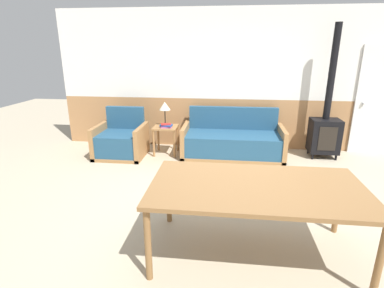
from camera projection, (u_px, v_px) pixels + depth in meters
The scene contains 10 objects.
ground_plane at pixel (240, 211), 3.77m from camera, with size 16.00×16.00×0.00m, color #B2A58C.
wall_back at pixel (239, 81), 5.85m from camera, with size 7.20×0.06×2.70m.
couch at pixel (232, 142), 5.65m from camera, with size 1.88×0.85×0.88m.
armchair at pixel (121, 142), 5.65m from camera, with size 0.89×0.80×0.89m.
side_table at pixel (166, 132), 5.71m from camera, with size 0.45×0.45×0.55m.
table_lamp at pixel (165, 108), 5.65m from camera, with size 0.21×0.21×0.45m.
book_stack at pixel (166, 126), 5.59m from camera, with size 0.24×0.18×0.07m.
dining_table at pixel (257, 191), 2.80m from camera, with size 1.99×1.06×0.74m.
wood_stove at pixel (325, 127), 5.50m from camera, with size 0.52×0.41×2.38m.
entry_door at pixel (381, 101), 5.60m from camera, with size 0.92×0.09×2.03m.
Camera 1 is at (-0.21, -3.38, 1.95)m, focal length 28.00 mm.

